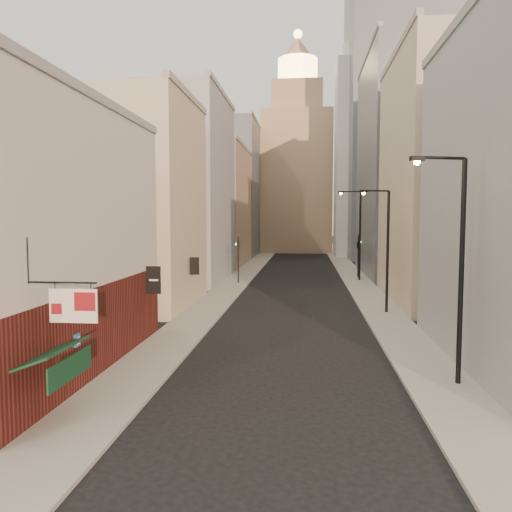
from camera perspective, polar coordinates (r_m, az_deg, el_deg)
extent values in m
plane|color=black|center=(14.03, 1.39, -25.39)|extent=(360.00, 360.00, 0.00)
cube|color=gray|center=(67.91, -0.58, -1.43)|extent=(3.00, 140.00, 0.15)
cube|color=gray|center=(67.73, 10.42, -1.51)|extent=(3.00, 140.00, 0.15)
cube|color=#581E18|center=(24.77, -23.37, -7.54)|extent=(6.00, 16.00, 4.00)
cube|color=beige|center=(24.29, -23.81, 6.46)|extent=(6.00, 16.00, 8.00)
cube|color=gray|center=(23.59, -17.94, 16.75)|extent=(0.60, 16.00, 0.40)
cylinder|color=black|center=(17.17, -21.42, -2.84)|extent=(2.40, 0.06, 0.06)
cube|color=beige|center=(17.10, -20.15, -5.37)|extent=(1.60, 0.06, 1.10)
cube|color=maroon|center=(16.90, -18.94, -4.93)|extent=(0.70, 0.10, 0.60)
cube|color=maroon|center=(17.36, -21.78, -5.61)|extent=(0.35, 0.10, 0.35)
cube|color=black|center=(17.98, -22.21, -10.17)|extent=(1.25, 3.00, 0.52)
cube|color=black|center=(17.84, -20.42, -11.89)|extent=(0.06, 3.00, 0.80)
cube|color=#2460B4|center=(20.92, -19.76, -9.04)|extent=(0.08, 0.40, 0.50)
cube|color=black|center=(27.61, -11.64, -2.70)|extent=(0.80, 0.08, 1.50)
cube|color=black|center=(37.24, -7.05, -1.13)|extent=(0.70, 0.08, 1.30)
cube|color=#C0AE90|center=(40.28, -13.04, 5.75)|extent=(8.00, 12.00, 16.00)
cube|color=gray|center=(55.75, -7.75, 7.48)|extent=(8.00, 16.00, 20.00)
cube|color=tan|center=(73.31, -4.45, 5.58)|extent=(8.00, 18.00, 17.00)
cube|color=gray|center=(93.18, -2.28, 7.49)|extent=(8.00, 20.00, 24.00)
cube|color=#C0AE90|center=(43.69, 20.62, 8.10)|extent=(8.00, 16.00, 20.00)
cube|color=gray|center=(63.42, 15.99, 9.69)|extent=(8.00, 20.00, 26.00)
cube|color=gray|center=(93.51, 16.75, 15.34)|extent=(20.00, 22.00, 50.00)
cube|color=tan|center=(104.40, 4.70, 8.25)|extent=(14.00, 14.00, 28.00)
cube|color=tan|center=(106.90, 4.76, 17.38)|extent=(10.00, 10.00, 6.00)
cylinder|color=#FFCC72|center=(108.27, 4.78, 20.22)|extent=(8.00, 8.00, 5.00)
cone|color=tan|center=(109.58, 4.80, 22.48)|extent=(7.00, 7.00, 5.00)
sphere|color=#FFCC72|center=(110.55, 4.81, 23.96)|extent=(1.80, 1.80, 1.80)
cube|color=silver|center=(91.16, 11.60, 10.63)|extent=(8.00, 8.00, 34.00)
cylinder|color=silver|center=(94.99, 11.79, 21.79)|extent=(6.00, 6.00, 3.00)
sphere|color=gray|center=(95.77, 11.82, 23.22)|extent=(4.40, 4.40, 4.40)
cylinder|color=black|center=(96.61, 11.84, 24.62)|extent=(0.60, 0.60, 2.00)
cylinder|color=black|center=(21.93, 22.41, -1.96)|extent=(0.21, 0.21, 9.33)
cylinder|color=black|center=(21.39, 20.42, 10.47)|extent=(2.02, 0.71, 0.12)
cube|color=black|center=(20.87, 17.94, 10.54)|extent=(0.61, 0.38, 0.19)
sphere|color=#FFB73F|center=(20.86, 17.93, 10.18)|extent=(0.25, 0.25, 0.25)
cylinder|color=black|center=(37.05, 14.81, 0.33)|extent=(0.20, 0.20, 8.87)
cylinder|color=black|center=(36.54, 13.59, 7.26)|extent=(1.89, 0.80, 0.12)
cube|color=black|center=(36.08, 12.19, 7.24)|extent=(0.58, 0.39, 0.18)
sphere|color=#FFB73F|center=(36.08, 12.19, 7.04)|extent=(0.24, 0.24, 0.24)
cylinder|color=black|center=(55.60, 11.79, 2.17)|extent=(0.22, 0.22, 9.79)
cylinder|color=black|center=(55.32, 10.79, 7.25)|extent=(2.16, 0.55, 0.13)
cube|color=black|center=(55.03, 9.69, 7.22)|extent=(0.63, 0.35, 0.20)
sphere|color=#FFB73F|center=(55.02, 9.69, 7.07)|extent=(0.26, 0.26, 0.26)
cylinder|color=black|center=(52.35, -2.04, -0.50)|extent=(0.16, 0.16, 5.00)
imported|color=black|center=(52.23, -2.04, 1.36)|extent=(0.52, 0.52, 1.28)
sphere|color=#19E533|center=(52.26, -2.32, 1.36)|extent=(0.16, 0.16, 0.16)
cylinder|color=black|center=(58.38, 11.61, -0.08)|extent=(0.16, 0.16, 5.00)
imported|color=black|center=(58.27, 11.64, 1.59)|extent=(0.75, 0.75, 1.56)
sphere|color=#19E533|center=(58.30, 11.88, 1.58)|extent=(0.16, 0.16, 0.16)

